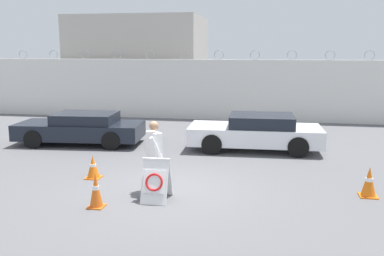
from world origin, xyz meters
The scene contains 10 objects.
ground_plane centered at (0.00, 0.00, 0.00)m, with size 90.00×90.00×0.00m, color #5B5B5E.
perimeter_wall centered at (0.00, 11.15, 1.51)m, with size 36.00×0.30×3.46m.
building_block centered at (-5.19, 14.87, 2.69)m, with size 7.48×5.44×5.38m.
barricade_sign centered at (-0.04, -0.82, 0.50)m, with size 0.65×0.78×1.02m.
security_guard centered at (-0.25, -0.21, 1.00)m, with size 0.52×0.66×1.79m.
traffic_cone_near centered at (-1.26, -1.48, 0.40)m, with size 0.35×0.35×0.80m.
traffic_cone_mid centered at (-2.21, 0.59, 0.31)m, with size 0.40×0.40×0.63m.
traffic_cone_far centered at (4.93, 0.36, 0.37)m, with size 0.41×0.41×0.74m.
parked_car_front_coupe centered at (-4.37, 4.60, 0.60)m, with size 4.74×2.20×1.17m.
parked_car_rear_sedan centered at (2.09, 4.81, 0.64)m, with size 4.65×2.14×1.25m.
Camera 1 is at (2.49, -10.11, 3.52)m, focal length 40.00 mm.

